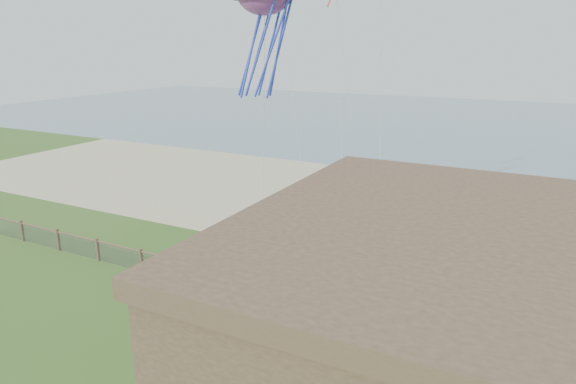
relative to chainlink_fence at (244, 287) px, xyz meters
name	(u,v)px	position (x,y,z in m)	size (l,w,h in m)	color
ground	(152,372)	(0.00, -6.00, -0.55)	(160.00, 160.00, 0.00)	#36581E
sand_beach	(364,203)	(0.00, 16.00, -0.55)	(72.00, 20.00, 0.02)	#BEB489
ocean	(466,122)	(0.00, 60.00, -0.55)	(160.00, 68.00, 0.02)	slate
chainlink_fence	(244,287)	(0.00, 0.00, 0.00)	(36.20, 0.20, 1.25)	brown
picnic_table	(350,331)	(5.41, -1.00, -0.14)	(1.92, 1.45, 0.81)	brown
octopus_kite	(265,29)	(-1.54, 4.78, 11.09)	(3.23, 2.28, 6.66)	#E75024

